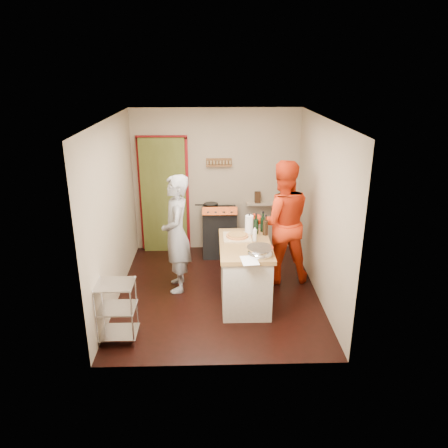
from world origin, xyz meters
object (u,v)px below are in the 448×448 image
Objects in this scene: wire_shelving at (117,309)px; person_red at (282,222)px; island at (245,271)px; person_stripe at (176,234)px; stove at (219,231)px.

person_red is at bearing 35.30° from wire_shelving.
island is 1.06m from person_red.
island is 1.18m from person_stripe.
island is 0.74× the size of person_stripe.
stove is 2.94m from wire_shelving.
stove is 1.48m from person_red.
wire_shelving is 1.89m from island.
island reaches higher than stove.
person_stripe reaches higher than island.
person_red is at bearing 93.88° from person_stripe.
person_stripe is (-0.67, -1.28, 0.45)m from stove.
island reaches higher than wire_shelving.
person_stripe is 1.64m from person_red.
stove is 1.76m from island.
stove is 0.75× the size of island.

